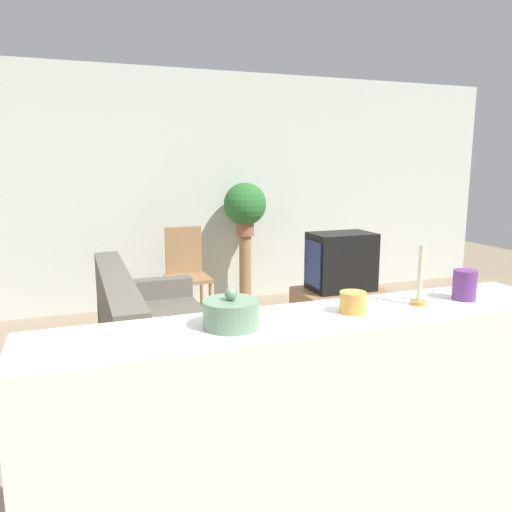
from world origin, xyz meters
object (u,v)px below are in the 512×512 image
object	(u,v)px
couch	(157,348)
television	(341,261)
decorative_bowl	(231,313)
wooden_chair	(186,269)
potted_plant	(245,205)

from	to	relation	value
couch	television	size ratio (longest dim) A/B	3.22
couch	decorative_bowl	xyz separation A→B (m)	(0.01, -1.82, 0.79)
wooden_chair	potted_plant	world-z (taller)	potted_plant
couch	decorative_bowl	bearing A→B (deg)	-89.56
couch	television	world-z (taller)	television
couch	potted_plant	world-z (taller)	potted_plant
television	wooden_chair	distance (m)	1.66
wooden_chair	potted_plant	xyz separation A→B (m)	(0.76, 0.26, 0.64)
television	potted_plant	world-z (taller)	potted_plant
decorative_bowl	television	bearing A→B (deg)	52.18
couch	wooden_chair	xyz separation A→B (m)	(0.59, 1.61, 0.23)
television	couch	bearing A→B (deg)	-162.34
couch	potted_plant	size ratio (longest dim) A/B	3.24
couch	wooden_chair	world-z (taller)	wooden_chair
wooden_chair	decorative_bowl	world-z (taller)	decorative_bowl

